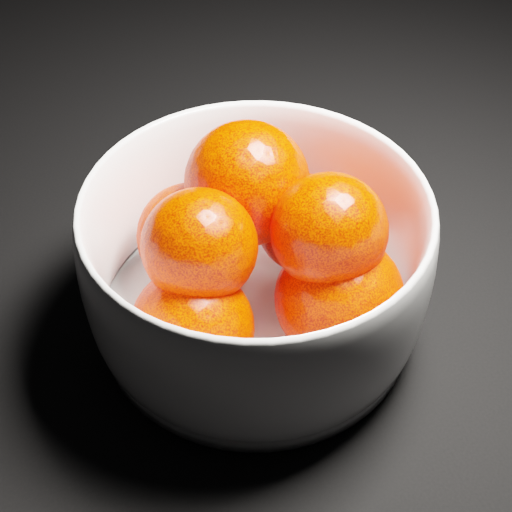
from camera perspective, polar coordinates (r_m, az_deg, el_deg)
name	(u,v)px	position (r m, az deg, el deg)	size (l,w,h in m)	color
bowl	(256,262)	(0.50, 0.00, -0.48)	(0.24, 0.24, 0.12)	white
orange_pile	(260,249)	(0.49, 0.33, 0.55)	(0.19, 0.18, 0.13)	#FF1E00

